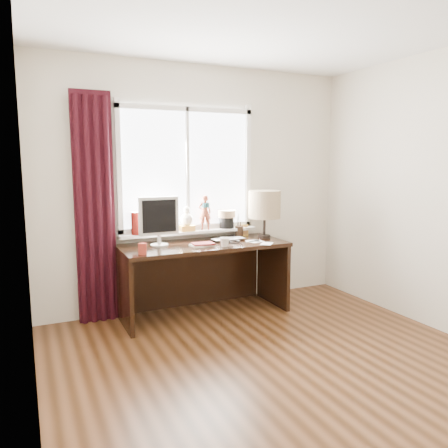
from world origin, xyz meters
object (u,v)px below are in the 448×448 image
mug (225,242)px  red_cup (142,249)px  monitor (159,218)px  table_lamp (265,205)px  laptop (229,240)px  desk (201,265)px

mug → red_cup: bearing=-179.5°
mug → monitor: (-0.57, 0.32, 0.23)m
red_cup → mug: bearing=0.5°
monitor → table_lamp: size_ratio=0.94×
laptop → desk: bearing=166.0°
monitor → red_cup: bearing=-127.9°
mug → monitor: size_ratio=0.20×
red_cup → monitor: (0.25, 0.33, 0.23)m
laptop → monitor: size_ratio=0.72×
red_cup → desk: red_cup is taller
red_cup → table_lamp: table_lamp is taller
monitor → table_lamp: table_lamp is taller
monitor → table_lamp: bearing=-2.3°
laptop → red_cup: 1.04m
monitor → laptop: bearing=-3.6°
laptop → red_cup: size_ratio=3.46×
desk → table_lamp: table_lamp is taller
laptop → table_lamp: 0.56m
desk → laptop: bearing=-12.1°
red_cup → monitor: monitor is taller
mug → laptop: bearing=57.7°
mug → table_lamp: size_ratio=0.19×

